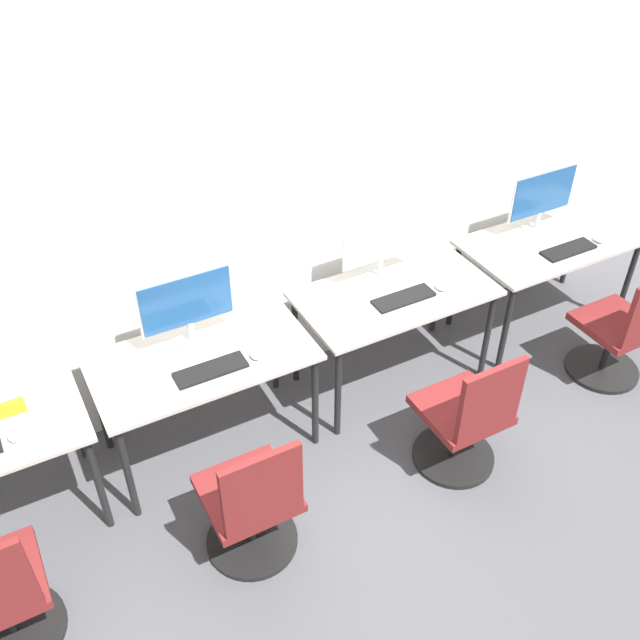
# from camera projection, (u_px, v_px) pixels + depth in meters

# --- Properties ---
(ground_plane) EXTENTS (20.00, 20.00, 0.00)m
(ground_plane) POSITION_uv_depth(u_px,v_px,m) (330.00, 442.00, 4.30)
(ground_plane) COLOR #4C4C51
(wall_back) EXTENTS (12.00, 0.05, 2.80)m
(wall_back) POSITION_uv_depth(u_px,v_px,m) (265.00, 180.00, 3.97)
(wall_back) COLOR silver
(wall_back) RESTS_ON ground_plane
(mouse_far_left) EXTENTS (0.06, 0.09, 0.03)m
(mouse_far_left) POSITION_uv_depth(u_px,v_px,m) (14.00, 436.00, 3.38)
(mouse_far_left) COLOR silver
(mouse_far_left) RESTS_ON desk_far_left
(desk_left) EXTENTS (1.20, 0.65, 0.70)m
(desk_left) POSITION_uv_depth(u_px,v_px,m) (203.00, 366.00, 3.91)
(desk_left) COLOR #BCB7AD
(desk_left) RESTS_ON ground_plane
(monitor_left) EXTENTS (0.53, 0.20, 0.44)m
(monitor_left) POSITION_uv_depth(u_px,v_px,m) (187.00, 306.00, 3.81)
(monitor_left) COLOR #B2B2B7
(monitor_left) RESTS_ON desk_left
(keyboard_left) EXTENTS (0.39, 0.13, 0.02)m
(keyboard_left) POSITION_uv_depth(u_px,v_px,m) (211.00, 370.00, 3.76)
(keyboard_left) COLOR black
(keyboard_left) RESTS_ON desk_left
(mouse_left) EXTENTS (0.06, 0.09, 0.03)m
(mouse_left) POSITION_uv_depth(u_px,v_px,m) (255.00, 355.00, 3.84)
(mouse_left) COLOR silver
(mouse_left) RESTS_ON desk_left
(office_chair_left) EXTENTS (0.48, 0.48, 0.87)m
(office_chair_left) POSITION_uv_depth(u_px,v_px,m) (253.00, 508.00, 3.50)
(office_chair_left) COLOR black
(office_chair_left) RESTS_ON ground_plane
(desk_right) EXTENTS (1.20, 0.65, 0.70)m
(desk_right) POSITION_uv_depth(u_px,v_px,m) (394.00, 302.00, 4.37)
(desk_right) COLOR #BCB7AD
(desk_right) RESTS_ON ground_plane
(monitor_right) EXTENTS (0.53, 0.20, 0.44)m
(monitor_right) POSITION_uv_depth(u_px,v_px,m) (381.00, 243.00, 4.30)
(monitor_right) COLOR #B2B2B7
(monitor_right) RESTS_ON desk_right
(keyboard_right) EXTENTS (0.39, 0.13, 0.02)m
(keyboard_right) POSITION_uv_depth(u_px,v_px,m) (404.00, 298.00, 4.26)
(keyboard_right) COLOR black
(keyboard_right) RESTS_ON desk_right
(mouse_right) EXTENTS (0.06, 0.09, 0.03)m
(mouse_right) POSITION_uv_depth(u_px,v_px,m) (440.00, 287.00, 4.34)
(mouse_right) COLOR silver
(mouse_right) RESTS_ON desk_right
(office_chair_right) EXTENTS (0.48, 0.48, 0.87)m
(office_chair_right) POSITION_uv_depth(u_px,v_px,m) (466.00, 422.00, 3.95)
(office_chair_right) COLOR black
(office_chair_right) RESTS_ON ground_plane
(desk_far_right) EXTENTS (1.20, 0.65, 0.70)m
(desk_far_right) POSITION_uv_depth(u_px,v_px,m) (549.00, 249.00, 4.84)
(desk_far_right) COLOR #BCB7AD
(desk_far_right) RESTS_ON ground_plane
(monitor_far_right) EXTENTS (0.53, 0.20, 0.44)m
(monitor_far_right) POSITION_uv_depth(u_px,v_px,m) (542.00, 198.00, 4.75)
(monitor_far_right) COLOR #B2B2B7
(monitor_far_right) RESTS_ON desk_far_right
(keyboard_far_right) EXTENTS (0.39, 0.13, 0.02)m
(keyboard_far_right) POSITION_uv_depth(u_px,v_px,m) (568.00, 250.00, 4.68)
(keyboard_far_right) COLOR black
(keyboard_far_right) RESTS_ON desk_far_right
(mouse_far_right) EXTENTS (0.06, 0.09, 0.03)m
(mouse_far_right) POSITION_uv_depth(u_px,v_px,m) (599.00, 240.00, 4.77)
(mouse_far_right) COLOR silver
(mouse_far_right) RESTS_ON desk_far_right
(office_chair_far_right) EXTENTS (0.48, 0.48, 0.87)m
(office_chair_far_right) POSITION_uv_depth(u_px,v_px,m) (620.00, 335.00, 4.56)
(office_chair_far_right) COLOR black
(office_chair_far_right) RESTS_ON ground_plane
(placard_far_left) EXTENTS (0.16, 0.03, 0.08)m
(placard_far_left) POSITION_uv_depth(u_px,v_px,m) (9.00, 409.00, 3.49)
(placard_far_left) COLOR yellow
(placard_far_left) RESTS_ON desk_far_left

